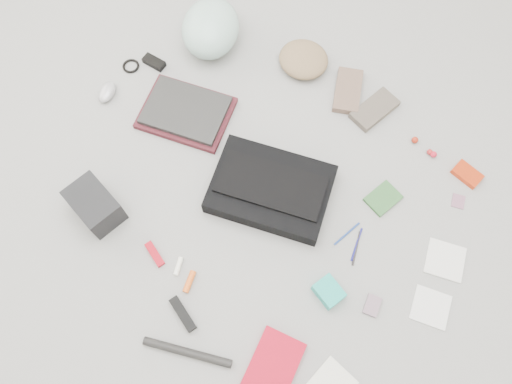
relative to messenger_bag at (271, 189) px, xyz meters
The scene contains 32 objects.
ground_plane 0.07m from the messenger_bag, 129.06° to the right, with size 4.00×4.00×0.00m, color gray.
messenger_bag is the anchor object (origin of this frame).
bag_flap 0.04m from the messenger_bag, ahead, with size 0.40×0.18×0.01m, color black.
laptop_sleeve 0.49m from the messenger_bag, 167.98° to the left, with size 0.35×0.26×0.02m, color #4B1820.
laptop 0.48m from the messenger_bag, 167.98° to the left, with size 0.32×0.23×0.02m, color black.
bike_helmet 0.76m from the messenger_bag, 142.59° to the left, with size 0.24×0.30×0.18m, color #ACD7CD.
beanie 0.61m from the messenger_bag, 109.73° to the left, with size 0.21×0.20×0.07m, color #846A4B.
mitten_left 0.56m from the messenger_bag, 87.61° to the left, with size 0.10×0.21×0.03m, color brown.
mitten_right 0.56m from the messenger_bag, 73.63° to the left, with size 0.10×0.20×0.03m, color #594F46.
power_brick 0.77m from the messenger_bag, 162.87° to the left, with size 0.10×0.04×0.03m, color black.
cable_coil 0.83m from the messenger_bag, 168.79° to the left, with size 0.07×0.07×0.01m, color black.
mouse 0.80m from the messenger_bag, behind, with size 0.06×0.10×0.04m, color #9F9EA5.
camera_bag 0.65m from the messenger_bag, 139.93° to the right, with size 0.19×0.13×0.12m, color black.
multitool 0.49m from the messenger_bag, 116.61° to the right, with size 0.10×0.03×0.02m, color #9F0614.
toiletry_tube_white 0.44m from the messenger_bag, 105.72° to the right, with size 0.02×0.02×0.07m, color white.
toiletry_tube_orange 0.45m from the messenger_bag, 96.74° to the right, with size 0.02×0.02×0.08m, color #DF591A.
u_lock 0.55m from the messenger_bag, 90.49° to the right, with size 0.13×0.03×0.03m, color black.
bike_pump 0.65m from the messenger_bag, 82.56° to the right, with size 0.03×0.03×0.31m, color black.
book_red 0.63m from the messenger_bag, 56.49° to the right, with size 0.15×0.23×0.02m, color red.
notepad 0.43m from the messenger_bag, 29.97° to the left, with size 0.09×0.12×0.01m, color #2D592C.
pen_blue 0.33m from the messenger_bag, ahead, with size 0.01×0.01×0.13m, color navy.
pen_black 0.38m from the messenger_bag, ahead, with size 0.01×0.01×0.13m, color black.
pen_navy 0.38m from the messenger_bag, ahead, with size 0.01×0.01×0.13m, color navy.
accordion_wallet 0.43m from the messenger_bag, 29.24° to the right, with size 0.10×0.08×0.05m, color #17AB9E.
card_deck 0.55m from the messenger_bag, 17.30° to the right, with size 0.05×0.07×0.01m, color gray.
napkin_top 0.68m from the messenger_bag, 10.58° to the left, with size 0.13×0.13×0.01m, color silver.
napkin_bottom 0.70m from the messenger_bag, ahead, with size 0.13×0.13×0.01m, color silver.
lollipop_a 0.62m from the messenger_bag, 54.46° to the left, with size 0.03×0.03×0.03m, color #9B2211.
lollipop_b 0.65m from the messenger_bag, 48.50° to the left, with size 0.02×0.02×0.02m, color #A61E20.
lollipop_c 0.66m from the messenger_bag, 47.26° to the left, with size 0.03×0.03×0.03m, color red.
altoids_tin 0.76m from the messenger_bag, 38.92° to the left, with size 0.11×0.07×0.02m, color #B72F0F.
stamp_sheet 0.71m from the messenger_bag, 30.57° to the left, with size 0.05×0.06×0.00m, color #95607B.
Camera 1 is at (0.39, -0.59, 1.76)m, focal length 35.00 mm.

